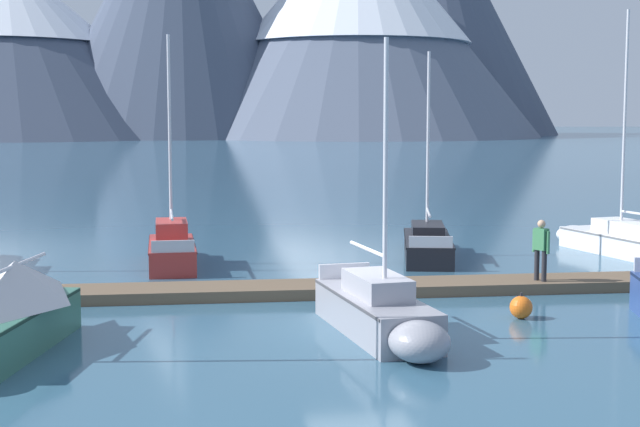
% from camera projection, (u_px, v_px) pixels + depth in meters
% --- Properties ---
extents(ground_plane, '(700.00, 700.00, 0.00)m').
position_uv_depth(ground_plane, '(364.00, 327.00, 21.33)').
color(ground_plane, '#335B75').
extents(mountain_central_massif, '(91.55, 91.55, 39.84)m').
position_uv_depth(mountain_central_massif, '(7.00, 41.00, 204.54)').
color(mountain_central_massif, '#424C60').
rests_on(mountain_central_massif, ground).
extents(mountain_east_summit, '(81.88, 81.88, 51.08)m').
position_uv_depth(mountain_east_summit, '(357.00, 14.00, 207.75)').
color(mountain_east_summit, slate).
rests_on(mountain_east_summit, ground).
extents(mountain_rear_spur, '(66.31, 66.31, 63.82)m').
position_uv_depth(mountain_rear_spur, '(426.00, 4.00, 233.75)').
color(mountain_rear_spur, '#424C60').
rests_on(mountain_rear_spur, ground).
extents(dock, '(27.26, 2.90, 0.30)m').
position_uv_depth(dock, '(332.00, 289.00, 25.24)').
color(dock, brown).
rests_on(dock, ground).
extents(sailboat_second_berth, '(2.66, 5.69, 7.81)m').
position_uv_depth(sailboat_second_berth, '(8.00, 311.00, 18.89)').
color(sailboat_second_berth, '#336B56').
rests_on(sailboat_second_berth, ground).
extents(sailboat_mid_dock_port, '(1.47, 5.48, 7.41)m').
position_uv_depth(sailboat_mid_dock_port, '(172.00, 247.00, 30.13)').
color(sailboat_mid_dock_port, '#B2332D').
rests_on(sailboat_mid_dock_port, ground).
extents(sailboat_mid_dock_starboard, '(1.96, 5.77, 6.48)m').
position_uv_depth(sailboat_mid_dock_starboard, '(381.00, 312.00, 20.29)').
color(sailboat_mid_dock_starboard, '#93939E').
rests_on(sailboat_mid_dock_starboard, ground).
extents(sailboat_far_berth, '(2.98, 6.77, 7.00)m').
position_uv_depth(sailboat_far_berth, '(427.00, 242.00, 31.99)').
color(sailboat_far_berth, black).
rests_on(sailboat_far_berth, ground).
extents(sailboat_end_of_dock, '(2.76, 7.15, 8.45)m').
position_uv_depth(sailboat_end_of_dock, '(625.00, 241.00, 32.35)').
color(sailboat_end_of_dock, white).
rests_on(sailboat_end_of_dock, ground).
extents(person_on_dock, '(0.36, 0.54, 1.69)m').
position_uv_depth(person_on_dock, '(541.00, 246.00, 25.51)').
color(person_on_dock, '#232328').
rests_on(person_on_dock, dock).
extents(mooring_buoy_channel_marker, '(0.55, 0.55, 0.63)m').
position_uv_depth(mooring_buoy_channel_marker, '(521.00, 307.00, 22.20)').
color(mooring_buoy_channel_marker, orange).
rests_on(mooring_buoy_channel_marker, ground).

